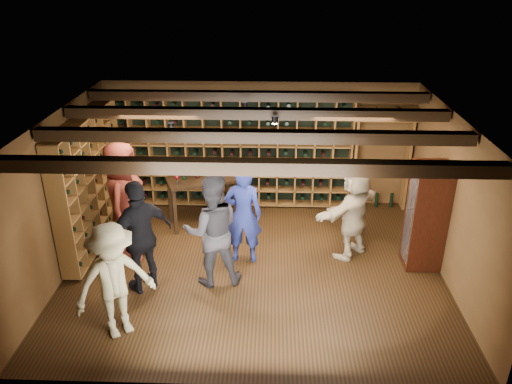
{
  "coord_description": "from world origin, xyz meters",
  "views": [
    {
      "loc": [
        0.26,
        -6.87,
        4.55
      ],
      "look_at": [
        0.02,
        0.2,
        1.27
      ],
      "focal_mm": 35.0,
      "sensor_mm": 36.0,
      "label": 1
    }
  ],
  "objects_px": {
    "guest_red_floral": "(124,201)",
    "guest_khaki": "(114,281)",
    "man_blue_shirt": "(243,215)",
    "man_grey_suit": "(212,231)",
    "guest_woman_black": "(141,237)",
    "tasting_table": "(201,184)",
    "guest_beige": "(354,211)",
    "display_cabinet": "(426,218)"
  },
  "relations": [
    {
      "from": "man_blue_shirt",
      "to": "guest_red_floral",
      "type": "bearing_deg",
      "value": -0.3
    },
    {
      "from": "guest_beige",
      "to": "man_blue_shirt",
      "type": "bearing_deg",
      "value": -39.18
    },
    {
      "from": "guest_red_floral",
      "to": "guest_beige",
      "type": "bearing_deg",
      "value": -86.04
    },
    {
      "from": "guest_woman_black",
      "to": "guest_beige",
      "type": "relative_size",
      "value": 1.08
    },
    {
      "from": "man_blue_shirt",
      "to": "man_grey_suit",
      "type": "xyz_separation_m",
      "value": [
        -0.43,
        -0.64,
        0.05
      ]
    },
    {
      "from": "guest_red_floral",
      "to": "guest_beige",
      "type": "xyz_separation_m",
      "value": [
        3.75,
        0.15,
        -0.18
      ]
    },
    {
      "from": "man_blue_shirt",
      "to": "display_cabinet",
      "type": "bearing_deg",
      "value": -179.19
    },
    {
      "from": "guest_red_floral",
      "to": "guest_beige",
      "type": "distance_m",
      "value": 3.76
    },
    {
      "from": "guest_red_floral",
      "to": "display_cabinet",
      "type": "bearing_deg",
      "value": -89.93
    },
    {
      "from": "tasting_table",
      "to": "guest_beige",
      "type": "bearing_deg",
      "value": -41.95
    },
    {
      "from": "guest_woman_black",
      "to": "tasting_table",
      "type": "bearing_deg",
      "value": -151.6
    },
    {
      "from": "display_cabinet",
      "to": "guest_khaki",
      "type": "relative_size",
      "value": 1.07
    },
    {
      "from": "guest_woman_black",
      "to": "guest_khaki",
      "type": "distance_m",
      "value": 1.04
    },
    {
      "from": "man_grey_suit",
      "to": "guest_woman_black",
      "type": "bearing_deg",
      "value": 0.02
    },
    {
      "from": "display_cabinet",
      "to": "guest_beige",
      "type": "distance_m",
      "value": 1.13
    },
    {
      "from": "man_grey_suit",
      "to": "guest_khaki",
      "type": "xyz_separation_m",
      "value": [
        -1.12,
        -1.23,
        -0.07
      ]
    },
    {
      "from": "man_grey_suit",
      "to": "guest_red_floral",
      "type": "xyz_separation_m",
      "value": [
        -1.51,
        0.72,
        0.11
      ]
    },
    {
      "from": "guest_woman_black",
      "to": "guest_khaki",
      "type": "bearing_deg",
      "value": 38.7
    },
    {
      "from": "guest_red_floral",
      "to": "guest_khaki",
      "type": "relative_size",
      "value": 1.23
    },
    {
      "from": "display_cabinet",
      "to": "man_grey_suit",
      "type": "height_order",
      "value": "man_grey_suit"
    },
    {
      "from": "guest_red_floral",
      "to": "tasting_table",
      "type": "distance_m",
      "value": 1.61
    },
    {
      "from": "guest_red_floral",
      "to": "guest_woman_black",
      "type": "bearing_deg",
      "value": -150.37
    },
    {
      "from": "man_blue_shirt",
      "to": "tasting_table",
      "type": "distance_m",
      "value": 1.51
    },
    {
      "from": "man_grey_suit",
      "to": "display_cabinet",
      "type": "bearing_deg",
      "value": 178.64
    },
    {
      "from": "tasting_table",
      "to": "man_blue_shirt",
      "type": "bearing_deg",
      "value": -76.7
    },
    {
      "from": "man_blue_shirt",
      "to": "guest_beige",
      "type": "relative_size",
      "value": 1.02
    },
    {
      "from": "display_cabinet",
      "to": "guest_beige",
      "type": "xyz_separation_m",
      "value": [
        -1.09,
        0.29,
        -0.03
      ]
    },
    {
      "from": "guest_red_floral",
      "to": "tasting_table",
      "type": "bearing_deg",
      "value": -41.29
    },
    {
      "from": "display_cabinet",
      "to": "guest_woman_black",
      "type": "height_order",
      "value": "guest_woman_black"
    },
    {
      "from": "guest_woman_black",
      "to": "guest_khaki",
      "type": "height_order",
      "value": "guest_woman_black"
    },
    {
      "from": "display_cabinet",
      "to": "man_grey_suit",
      "type": "bearing_deg",
      "value": -170.05
    },
    {
      "from": "display_cabinet",
      "to": "guest_beige",
      "type": "relative_size",
      "value": 1.06
    },
    {
      "from": "tasting_table",
      "to": "guest_woman_black",
      "type": "bearing_deg",
      "value": -126.96
    },
    {
      "from": "display_cabinet",
      "to": "guest_red_floral",
      "type": "xyz_separation_m",
      "value": [
        -4.84,
        0.13,
        0.15
      ]
    },
    {
      "from": "guest_khaki",
      "to": "tasting_table",
      "type": "height_order",
      "value": "guest_khaki"
    },
    {
      "from": "display_cabinet",
      "to": "guest_beige",
      "type": "bearing_deg",
      "value": 165.35
    },
    {
      "from": "display_cabinet",
      "to": "man_grey_suit",
      "type": "xyz_separation_m",
      "value": [
        -3.33,
        -0.58,
        0.04
      ]
    },
    {
      "from": "guest_woman_black",
      "to": "guest_khaki",
      "type": "xyz_separation_m",
      "value": [
        -0.1,
        -1.03,
        -0.07
      ]
    },
    {
      "from": "guest_red_floral",
      "to": "tasting_table",
      "type": "height_order",
      "value": "guest_red_floral"
    },
    {
      "from": "guest_khaki",
      "to": "guest_beige",
      "type": "distance_m",
      "value": 3.97
    },
    {
      "from": "guest_khaki",
      "to": "tasting_table",
      "type": "relative_size",
      "value": 1.2
    },
    {
      "from": "display_cabinet",
      "to": "man_blue_shirt",
      "type": "xyz_separation_m",
      "value": [
        -2.9,
        0.06,
        -0.02
      ]
    }
  ]
}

